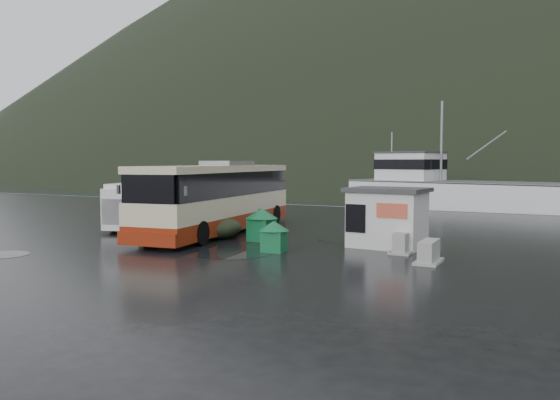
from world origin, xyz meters
The scene contains 14 objects.
ground centered at (0.00, 0.00, 0.00)m, with size 160.00×160.00×0.00m, color black.
harbor_water centered at (0.00, 110.00, 0.00)m, with size 300.00×180.00×0.02m, color black.
quay_edge centered at (0.00, 20.00, 0.00)m, with size 160.00×0.60×1.50m, color #999993.
headland centered at (10.00, 250.00, 0.00)m, with size 780.00×540.00×570.00m, color black.
coach_bus centered at (-2.41, 1.44, 0.00)m, with size 3.34×13.58×3.85m, color beige, non-canonical shape.
white_van centered at (-7.21, 1.04, 0.00)m, with size 2.16×6.29×2.63m, color silver, non-canonical shape.
waste_bin_left centered at (3.20, -2.81, 0.00)m, with size 0.93×0.93×1.30m, color #116134, non-canonical shape.
waste_bin_right centered at (1.17, -0.26, 0.00)m, with size 1.12×1.12×1.56m, color #116134, non-canonical shape.
dome_tent centered at (-1.09, -0.55, 0.00)m, with size 1.84×2.57×1.01m, color #2C351F, non-canonical shape.
ticket_kiosk centered at (7.03, 0.65, 0.00)m, with size 3.36×2.55×2.63m, color silver, non-canonical shape.
jersey_barrier_a centered at (8.05, -0.48, 0.00)m, with size 0.86×1.72×0.86m, color #999993, non-canonical shape.
jersey_barrier_b centered at (9.52, -2.36, 0.00)m, with size 0.84×1.69×0.84m, color #999993, non-canonical shape.
fishing_trawler centered at (6.71, 28.24, 0.00)m, with size 27.00×5.91×10.80m, color silver, non-canonical shape.
puddles centered at (1.31, -2.57, 0.01)m, with size 13.17×13.35×0.01m.
Camera 1 is at (13.94, -22.75, 3.76)m, focal length 35.00 mm.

